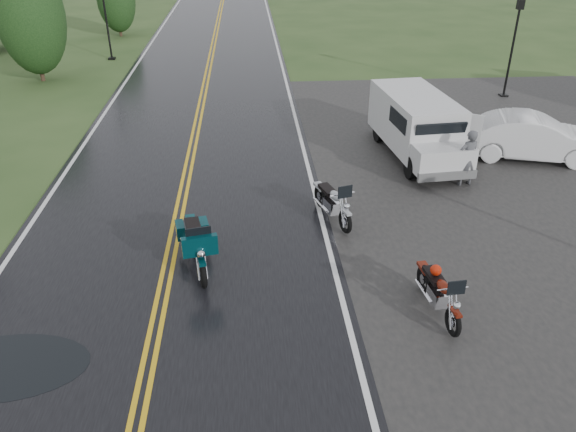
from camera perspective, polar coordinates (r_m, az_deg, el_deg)
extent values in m
plane|color=#2D471E|center=(12.03, -12.88, -9.26)|extent=(120.00, 120.00, 0.00)
cube|color=black|center=(20.78, -9.44, 8.00)|extent=(8.00, 100.00, 0.04)
cube|color=black|center=(18.47, 25.56, 2.70)|extent=(14.00, 24.00, 0.03)
imported|color=#494A4E|center=(17.26, 17.79, 5.55)|extent=(0.70, 0.55, 1.70)
imported|color=silver|center=(20.02, 23.58, 7.27)|extent=(4.62, 2.60, 1.44)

